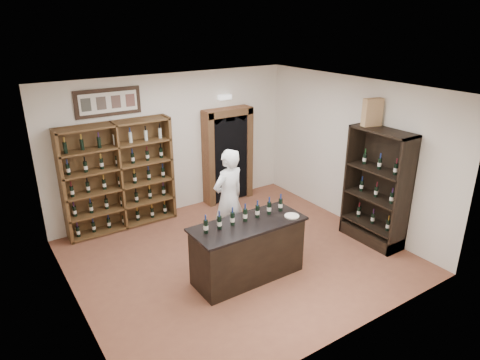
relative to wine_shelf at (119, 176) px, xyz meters
name	(u,v)px	position (x,y,z in m)	size (l,w,h in m)	color
floor	(238,257)	(1.30, -2.33, -1.10)	(5.50, 5.50, 0.00)	brown
ceiling	(238,90)	(1.30, -2.33, 1.90)	(5.50, 5.50, 0.00)	white
wall_back	(174,145)	(1.30, 0.17, 0.40)	(5.50, 0.04, 3.00)	silver
wall_left	(68,220)	(-1.45, -2.33, 0.40)	(0.04, 5.00, 3.00)	silver
wall_right	(352,153)	(4.05, -2.33, 0.40)	(0.04, 5.00, 3.00)	silver
wine_shelf	(119,176)	(0.00, 0.00, 0.00)	(2.20, 0.38, 2.20)	#4F371B
framed_picture	(108,102)	(0.00, 0.14, 1.45)	(1.25, 0.04, 0.52)	black
arched_doorway	(228,153)	(2.55, 0.00, 0.04)	(1.17, 0.35, 2.17)	black
emergency_light	(225,97)	(2.55, 0.09, 1.30)	(0.30, 0.10, 0.10)	white
tasting_counter	(248,251)	(1.10, -2.93, -0.61)	(1.88, 0.78, 1.00)	black
counter_bottle_0	(206,226)	(0.38, -2.85, 0.01)	(0.07, 0.07, 0.30)	black
counter_bottle_1	(219,222)	(0.62, -2.85, 0.01)	(0.07, 0.07, 0.30)	black
counter_bottle_2	(233,219)	(0.86, -2.85, 0.01)	(0.07, 0.07, 0.30)	black
counter_bottle_3	(245,215)	(1.10, -2.85, 0.01)	(0.07, 0.07, 0.30)	black
counter_bottle_4	(257,211)	(1.34, -2.85, 0.01)	(0.07, 0.07, 0.30)	black
counter_bottle_5	(269,208)	(1.58, -2.85, 0.01)	(0.07, 0.07, 0.30)	black
counter_bottle_6	(280,205)	(1.82, -2.85, 0.01)	(0.07, 0.07, 0.30)	black
side_cabinet	(376,204)	(3.82, -3.23, -0.35)	(0.48, 1.20, 2.20)	black
shopkeeper	(229,199)	(1.42, -1.84, -0.16)	(0.69, 0.45, 1.89)	white
plate	(292,216)	(1.83, -3.14, -0.09)	(0.24, 0.24, 0.02)	beige
wine_crate	(372,112)	(3.82, -2.91, 1.35)	(0.35, 0.15, 0.50)	tan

